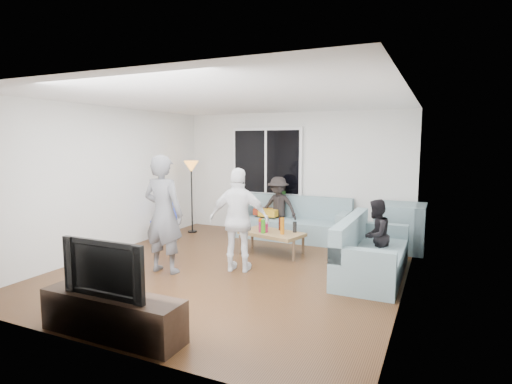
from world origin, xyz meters
The scene contains 32 objects.
floor centered at (0.00, 0.00, -0.02)m, with size 5.00×5.50×0.04m, color #56351C.
ceiling centered at (0.00, 0.00, 2.62)m, with size 5.00×5.50×0.04m, color white.
wall_back centered at (0.00, 2.77, 1.30)m, with size 5.00×0.04×2.60m, color silver.
wall_front centered at (0.00, -2.77, 1.30)m, with size 5.00×0.04×2.60m, color silver.
wall_left centered at (-2.52, 0.00, 1.30)m, with size 0.04×5.50×2.60m, color silver.
wall_right centered at (2.52, 0.00, 1.30)m, with size 0.04×5.50×2.60m, color silver.
window_frame centered at (-0.60, 2.69, 1.55)m, with size 1.62×0.06×1.47m, color white.
window_glass centered at (-0.60, 2.65, 1.55)m, with size 1.50×0.02×1.35m, color black.
window_mullion centered at (-0.60, 2.64, 1.55)m, with size 0.05×0.03×1.35m, color white.
radiator centered at (-0.60, 2.65, 0.31)m, with size 1.30×0.12×0.62m, color silver.
potted_plant centered at (-0.22, 2.62, 0.79)m, with size 0.19×0.15×0.35m, color #326A2A.
vase centered at (-0.78, 2.62, 0.70)m, with size 0.15×0.15×0.16m, color white.
sofa_back_section centered at (0.16, 2.27, 0.42)m, with size 2.30×0.85×0.85m, color gray, non-canonical shape.
sofa_right_section centered at (2.02, 0.56, 0.42)m, with size 0.85×2.00×0.85m, color gray, non-canonical shape.
sofa_corner centered at (2.25, 2.27, 0.42)m, with size 0.85×0.85×0.85m, color gray.
cushion_yellow centered at (-0.35, 2.25, 0.51)m, with size 0.38×0.32×0.14m, color gold.
cushion_red centered at (-0.52, 2.33, 0.51)m, with size 0.36×0.30×0.13m, color maroon.
coffee_table centered at (0.21, 1.02, 0.20)m, with size 1.10×0.60×0.40m, color #9D7F4C.
pitcher centered at (0.08, 0.96, 0.49)m, with size 0.17×0.17×0.17m, color #981B42.
side_chair centered at (-2.05, 0.93, 0.43)m, with size 0.40×0.40×0.86m, color #2A3DB6, non-canonical shape.
floor_lamp centered at (-2.05, 1.92, 0.78)m, with size 0.32×0.32×1.56m, color orange, non-canonical shape.
player_left centered at (-0.89, -0.59, 0.90)m, with size 0.65×0.43×1.79m, color #545459.
player_right centered at (0.12, -0.06, 0.79)m, with size 0.93×0.39×1.59m, color white.
spectator_right centered at (2.02, 0.80, 0.56)m, with size 0.54×0.42×1.11m, color black.
spectator_back centered at (-0.17, 2.30, 0.63)m, with size 0.82×0.47×1.26m, color black.
tv_console centered at (-0.09, -2.50, 0.22)m, with size 1.60×0.40×0.44m, color #2F1F17.
television centered at (-0.09, -2.50, 0.73)m, with size 1.01×0.13×0.58m, color black.
bottle_e centered at (0.60, 1.15, 0.49)m, with size 0.07×0.07×0.19m, color black.
bottle_c centered at (0.30, 1.21, 0.51)m, with size 0.07×0.07×0.23m, color black.
bottle_d centered at (0.45, 0.92, 0.54)m, with size 0.07×0.07×0.29m, color #C96B11.
bottle_a centered at (-0.07, 1.16, 0.50)m, with size 0.07×0.07×0.20m, color #CD510C.
bottle_b centered at (0.11, 0.87, 0.52)m, with size 0.08×0.08×0.24m, color #36961B.
Camera 1 is at (2.89, -5.50, 1.97)m, focal length 28.60 mm.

